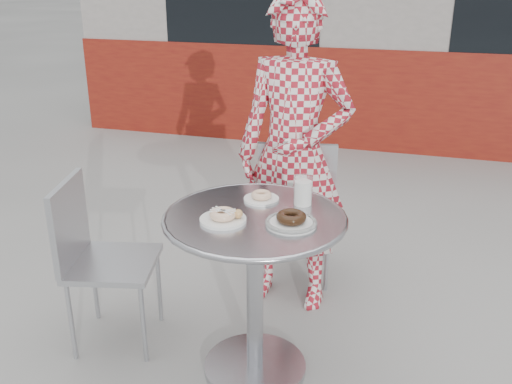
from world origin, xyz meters
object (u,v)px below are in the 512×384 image
(chair_far, at_px, (296,234))
(chair_left, at_px, (114,294))
(seated_person, at_px, (294,156))
(plate_far, at_px, (261,197))
(plate_near, at_px, (224,216))
(plate_checker, at_px, (291,221))
(bistro_table, at_px, (255,256))
(milk_cup, at_px, (303,192))

(chair_far, height_order, chair_left, chair_far)
(chair_far, bearing_deg, seated_person, 86.12)
(plate_far, relative_size, plate_near, 0.82)
(seated_person, relative_size, plate_far, 10.65)
(plate_near, distance_m, plate_checker, 0.27)
(chair_far, bearing_deg, bistro_table, 80.21)
(plate_checker, bearing_deg, plate_near, -171.35)
(plate_far, xyz_separation_m, milk_cup, (0.18, 0.00, 0.04))
(seated_person, xyz_separation_m, plate_far, (-0.03, -0.50, -0.04))
(chair_far, distance_m, plate_checker, 1.10)
(plate_far, height_order, plate_checker, plate_checker)
(chair_left, bearing_deg, plate_near, -114.37)
(chair_far, bearing_deg, chair_left, 40.07)
(chair_left, distance_m, plate_far, 0.89)
(plate_checker, bearing_deg, chair_far, 100.61)
(seated_person, distance_m, plate_far, 0.50)
(plate_near, xyz_separation_m, plate_checker, (0.27, 0.04, -0.00))
(bistro_table, xyz_separation_m, chair_far, (-0.01, 0.91, -0.32))
(plate_far, bearing_deg, milk_cup, 0.87)
(chair_far, distance_m, seated_person, 0.61)
(plate_checker, bearing_deg, chair_left, 174.70)
(plate_near, bearing_deg, milk_cup, 43.64)
(chair_far, xyz_separation_m, plate_near, (-0.09, -0.99, 0.53))
(bistro_table, relative_size, milk_cup, 6.08)
(plate_checker, xyz_separation_m, milk_cup, (0.00, 0.22, 0.04))
(plate_far, bearing_deg, plate_near, -108.53)
(plate_near, bearing_deg, chair_left, 168.75)
(seated_person, bearing_deg, plate_checker, -74.48)
(plate_near, relative_size, milk_cup, 1.47)
(chair_left, height_order, plate_checker, same)
(plate_far, distance_m, milk_cup, 0.19)
(bistro_table, distance_m, chair_far, 0.96)
(plate_near, bearing_deg, chair_far, 84.82)
(chair_left, bearing_deg, plate_far, -92.60)
(bistro_table, relative_size, chair_far, 0.89)
(plate_near, relative_size, plate_checker, 0.91)
(bistro_table, bearing_deg, plate_checker, -15.54)
(seated_person, xyz_separation_m, plate_near, (-0.12, -0.75, -0.03))
(seated_person, xyz_separation_m, milk_cup, (0.15, -0.49, 0.01))
(seated_person, bearing_deg, bistro_table, -87.56)
(plate_near, bearing_deg, seated_person, 80.99)
(bistro_table, height_order, plate_checker, plate_checker)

